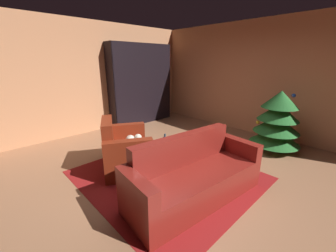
% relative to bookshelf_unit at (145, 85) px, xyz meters
% --- Properties ---
extents(ground_plane, '(7.67, 7.67, 0.00)m').
position_rel_bookshelf_unit_xyz_m(ground_plane, '(2.95, -1.54, -1.12)').
color(ground_plane, '#9E6C4B').
extents(wall_back, '(6.51, 0.06, 2.77)m').
position_rel_bookshelf_unit_xyz_m(wall_back, '(2.95, 1.39, 0.26)').
color(wall_back, tan).
rests_on(wall_back, ground).
extents(wall_left, '(0.06, 5.92, 2.77)m').
position_rel_bookshelf_unit_xyz_m(wall_left, '(-0.27, -1.54, 0.26)').
color(wall_left, tan).
rests_on(wall_left, ground).
extents(area_rug, '(2.65, 2.47, 0.01)m').
position_rel_bookshelf_unit_xyz_m(area_rug, '(2.81, -1.75, -1.12)').
color(area_rug, maroon).
rests_on(area_rug, ground).
extents(bookshelf_unit, '(0.38, 2.01, 2.28)m').
position_rel_bookshelf_unit_xyz_m(bookshelf_unit, '(0.00, 0.00, 0.00)').
color(bookshelf_unit, black).
rests_on(bookshelf_unit, ground).
extents(armchair_red, '(1.25, 1.15, 0.90)m').
position_rel_bookshelf_unit_xyz_m(armchair_red, '(2.11, -2.11, -0.80)').
color(armchair_red, maroon).
rests_on(armchair_red, ground).
extents(couch_red, '(0.93, 2.04, 0.86)m').
position_rel_bookshelf_unit_xyz_m(couch_red, '(3.47, -1.87, -0.82)').
color(couch_red, maroon).
rests_on(couch_red, ground).
extents(coffee_table, '(0.72, 0.72, 0.42)m').
position_rel_bookshelf_unit_xyz_m(coffee_table, '(2.83, -1.68, -0.74)').
color(coffee_table, black).
rests_on(coffee_table, ground).
extents(book_stack_on_table, '(0.20, 0.16, 0.08)m').
position_rel_bookshelf_unit_xyz_m(book_stack_on_table, '(2.82, -1.71, -0.66)').
color(book_stack_on_table, '#378358').
rests_on(book_stack_on_table, coffee_table).
extents(bottle_on_table, '(0.07, 0.07, 0.24)m').
position_rel_bookshelf_unit_xyz_m(bottle_on_table, '(2.63, -1.64, -0.60)').
color(bottle_on_table, navy).
rests_on(bottle_on_table, coffee_table).
extents(decorated_tree, '(0.98, 0.98, 1.26)m').
position_rel_bookshelf_unit_xyz_m(decorated_tree, '(3.61, 0.59, -0.49)').
color(decorated_tree, brown).
rests_on(decorated_tree, ground).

